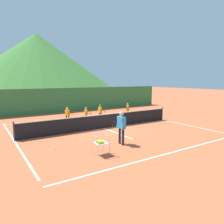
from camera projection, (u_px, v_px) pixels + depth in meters
The scene contains 25 objects.
ground_plane at pixel (104, 128), 14.28m from camera, with size 120.00×120.00×0.00m, color #B25633.
line_baseline_near at pixel (169, 153), 9.43m from camera, with size 11.15×0.08×0.01m, color white.
line_baseline_far at pixel (75, 117), 18.30m from camera, with size 11.15×0.08×0.01m, color white.
line_sideline_west at pixel (14, 141), 11.29m from camera, with size 0.08×10.67×0.01m, color white.
line_sideline_east at pixel (162, 120), 17.26m from camera, with size 0.08×10.67×0.01m, color white.
line_service_center at pixel (104, 128), 14.28m from camera, with size 0.08×6.31×0.01m, color white.
tennis_net at pixel (104, 121), 14.20m from camera, with size 11.20×0.08×1.05m.
instructor at pixel (121, 125), 10.57m from camera, with size 0.43×0.79×1.70m.
student_0 at pixel (68, 114), 15.57m from camera, with size 0.55×0.52×1.25m.
student_1 at pixel (86, 114), 15.41m from camera, with size 0.41×0.68×1.26m.
student_2 at pixel (100, 111), 16.78m from camera, with size 0.41×0.66×1.29m.
student_3 at pixel (128, 109), 17.77m from camera, with size 0.49×0.45×1.30m.
ball_cart at pixel (100, 142), 9.11m from camera, with size 0.58×0.58×0.90m.
tennis_ball_0 at pixel (135, 138), 11.77m from camera, with size 0.07×0.07×0.07m, color yellow.
tennis_ball_1 at pixel (167, 129), 13.77m from camera, with size 0.07×0.07×0.07m, color yellow.
tennis_ball_2 at pixel (210, 137), 11.89m from camera, with size 0.07×0.07×0.07m, color yellow.
tennis_ball_3 at pixel (121, 134), 12.61m from camera, with size 0.07×0.07×0.07m, color yellow.
tennis_ball_4 at pixel (173, 124), 15.52m from camera, with size 0.07×0.07×0.07m, color yellow.
tennis_ball_5 at pixel (55, 149), 9.89m from camera, with size 0.07×0.07×0.07m, color yellow.
tennis_ball_6 at pixel (97, 138), 11.80m from camera, with size 0.07×0.07×0.07m, color yellow.
tennis_ball_7 at pixel (108, 143), 10.81m from camera, with size 0.07×0.07×0.07m, color yellow.
tennis_ball_8 at pixel (184, 139), 11.64m from camera, with size 0.07×0.07×0.07m, color yellow.
windscreen_fence at pixel (61, 100), 21.05m from camera, with size 24.54×0.08×2.43m, color #33753D.
hill_0 at pixel (37, 61), 75.14m from camera, with size 54.55×54.55×19.44m, color #38702D.
hill_1 at pixel (27, 73), 74.16m from camera, with size 36.81×36.81×11.33m, color #2D6628.
Camera 1 is at (-7.07, -12.03, 3.27)m, focal length 33.73 mm.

